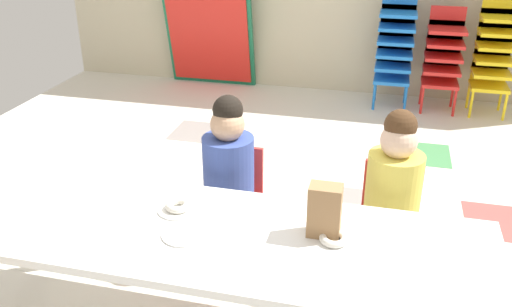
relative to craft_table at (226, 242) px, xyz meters
name	(u,v)px	position (x,y,z in m)	size (l,w,h in m)	color
ground_plane	(268,234)	(-0.02, 0.86, -0.52)	(5.53, 5.56, 0.02)	silver
craft_table	(226,242)	(0.00, 0.00, 0.00)	(2.17, 0.72, 0.55)	white
seated_child_near_camera	(229,165)	(-0.16, 0.59, 0.05)	(0.32, 0.32, 0.92)	red
seated_child_middle_seat	(394,184)	(0.65, 0.59, 0.05)	(0.32, 0.31, 0.92)	red
kid_chair_blue_stack	(395,44)	(0.61, 3.28, 0.07)	(0.32, 0.30, 1.04)	blue
kid_chair_red_stack	(443,54)	(1.03, 3.28, 0.01)	(0.32, 0.30, 0.92)	red
kid_chair_yellow_stack	(495,50)	(1.45, 3.28, 0.07)	(0.32, 0.30, 1.04)	yellow
folded_activity_table	(209,34)	(-1.22, 3.44, 0.03)	(0.90, 0.29, 1.09)	#19724C
paper_bag_brown	(325,211)	(0.38, 0.09, 0.15)	(0.13, 0.09, 0.22)	#9E754C
paper_plate_near_edge	(178,209)	(-0.25, 0.12, 0.05)	(0.18, 0.18, 0.01)	white
paper_plate_center_table	(184,234)	(-0.16, -0.06, 0.05)	(0.18, 0.18, 0.01)	white
donut_powdered_on_plate	(178,205)	(-0.25, 0.12, 0.07)	(0.11, 0.11, 0.03)	white
donut_powdered_loose	(334,238)	(0.43, 0.04, 0.06)	(0.11, 0.11, 0.03)	white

